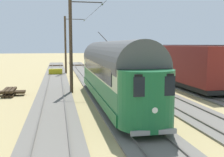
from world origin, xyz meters
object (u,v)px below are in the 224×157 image
object	(u,v)px
vintage_streetcar	(113,70)
coach_adjacent	(188,65)
catenary_pole_mid_near	(72,44)
spare_tie_stack	(9,92)
catenary_pole_foreground	(66,44)
track_end_bumper	(56,72)

from	to	relation	value
vintage_streetcar	coach_adjacent	size ratio (longest dim) A/B	1.45
catenary_pole_mid_near	spare_tie_stack	bearing A→B (deg)	4.74
catenary_pole_mid_near	catenary_pole_foreground	bearing A→B (deg)	-90.00
catenary_pole_foreground	catenary_pole_mid_near	size ratio (longest dim) A/B	1.00
track_end_bumper	catenary_pole_foreground	bearing A→B (deg)	-134.82
coach_adjacent	catenary_pole_foreground	distance (m)	18.79
vintage_streetcar	catenary_pole_mid_near	bearing A→B (deg)	-59.77
coach_adjacent	catenary_pole_foreground	world-z (taller)	catenary_pole_foreground
catenary_pole_foreground	spare_tie_stack	distance (m)	17.56
catenary_pole_mid_near	spare_tie_stack	world-z (taller)	catenary_pole_mid_near
track_end_bumper	vintage_streetcar	bearing A→B (deg)	102.20
catenary_pole_mid_near	spare_tie_stack	size ratio (longest dim) A/B	3.31
catenary_pole_mid_near	vintage_streetcar	bearing A→B (deg)	120.23
vintage_streetcar	catenary_pole_mid_near	xyz separation A→B (m)	(2.59, -4.45, 1.87)
coach_adjacent	vintage_streetcar	bearing A→B (deg)	32.18
spare_tie_stack	track_end_bumper	distance (m)	15.28
coach_adjacent	spare_tie_stack	size ratio (longest dim) A/B	5.01
coach_adjacent	track_end_bumper	size ratio (longest dim) A/B	6.68
catenary_pole_mid_near	coach_adjacent	bearing A→B (deg)	-176.31
catenary_pole_mid_near	track_end_bumper	world-z (taller)	catenary_pole_mid_near
vintage_streetcar	catenary_pole_foreground	world-z (taller)	catenary_pole_foreground
track_end_bumper	spare_tie_stack	bearing A→B (deg)	76.69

